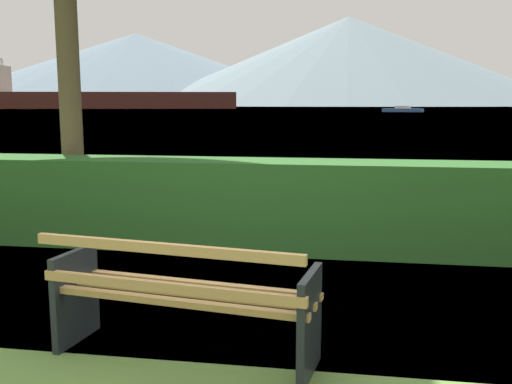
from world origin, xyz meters
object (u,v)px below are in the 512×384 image
Objects in this scene: cargo_ship_large at (54,94)px; sailboat_mid at (66,106)px; park_bench at (182,298)px; tender_far at (403,110)px.

cargo_ship_large is 25.26× the size of sailboat_mid.
tender_far is at bearing 84.08° from park_bench.
tender_far is at bearing -29.32° from cargo_ship_large.
cargo_ship_large reaches higher than tender_far.
sailboat_mid is (-22.52, 51.70, -4.39)m from cargo_ship_large.
park_bench is at bearing -61.35° from cargo_ship_large.
sailboat_mid is at bearing 113.54° from cargo_ship_large.
sailboat_mid is 0.51× the size of tender_far.
park_bench is 0.21× the size of tender_far.
cargo_ship_large is 131.13m from tender_far.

